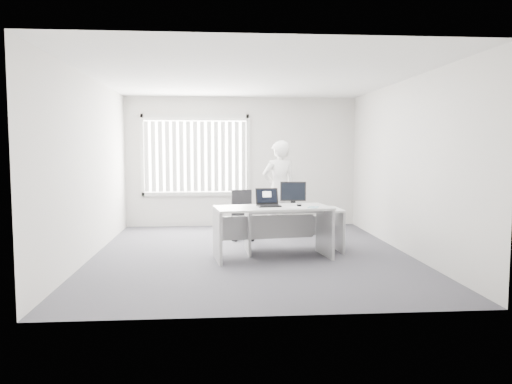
{
  "coord_description": "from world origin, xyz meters",
  "views": [
    {
      "loc": [
        -0.55,
        -7.89,
        1.69
      ],
      "look_at": [
        0.09,
        0.15,
        0.99
      ],
      "focal_mm": 35.0,
      "sensor_mm": 36.0,
      "label": 1
    }
  ],
  "objects": [
    {
      "name": "keyboard",
      "position": [
        0.76,
        -0.04,
        0.72
      ],
      "size": [
        0.45,
        0.18,
        0.02
      ],
      "primitive_type": "cube",
      "rotation": [
        0.0,
        0.0,
        -0.07
      ],
      "color": "black",
      "rests_on": "desk_far"
    },
    {
      "name": "office_chair",
      "position": [
        -0.06,
        1.31,
        0.29
      ],
      "size": [
        0.61,
        0.61,
        0.92
      ],
      "rotation": [
        0.0,
        0.0,
        0.18
      ],
      "color": "black",
      "rests_on": "ground"
    },
    {
      "name": "desk_near",
      "position": [
        0.3,
        -0.32,
        0.58
      ],
      "size": [
        1.85,
        1.05,
        0.8
      ],
      "rotation": [
        0.0,
        0.0,
        0.14
      ],
      "color": "silver",
      "rests_on": "ground"
    },
    {
      "name": "blinds",
      "position": [
        -1.0,
        2.9,
        1.52
      ],
      "size": [
        2.2,
        0.1,
        1.5
      ],
      "primitive_type": null,
      "color": "white",
      "rests_on": "wall_back"
    },
    {
      "name": "wall_left",
      "position": [
        -2.5,
        0.0,
        1.4
      ],
      "size": [
        0.02,
        6.0,
        2.8
      ],
      "primitive_type": "cube",
      "color": "beige",
      "rests_on": "ground"
    },
    {
      "name": "ground",
      "position": [
        0.0,
        0.0,
        0.0
      ],
      "size": [
        6.0,
        6.0,
        0.0
      ],
      "primitive_type": "plane",
      "color": "#515058",
      "rests_on": "ground"
    },
    {
      "name": "mouse",
      "position": [
        0.72,
        -0.29,
        0.82
      ],
      "size": [
        0.07,
        0.11,
        0.04
      ],
      "primitive_type": null,
      "rotation": [
        0.0,
        0.0,
        -0.05
      ],
      "color": "#B4B4B7",
      "rests_on": "paper_sheet"
    },
    {
      "name": "desk_far",
      "position": [
        0.71,
        0.13,
        0.51
      ],
      "size": [
        1.58,
        0.79,
        0.71
      ],
      "rotation": [
        0.0,
        0.0,
        0.04
      ],
      "color": "silver",
      "rests_on": "ground"
    },
    {
      "name": "wall_right",
      "position": [
        2.5,
        0.0,
        1.4
      ],
      "size": [
        0.02,
        6.0,
        2.8
      ],
      "primitive_type": "cube",
      "color": "beige",
      "rests_on": "ground"
    },
    {
      "name": "booklet",
      "position": [
        0.91,
        -0.49,
        0.81
      ],
      "size": [
        0.21,
        0.24,
        0.01
      ],
      "primitive_type": "cube",
      "rotation": [
        0.0,
        0.0,
        -0.35
      ],
      "color": "silver",
      "rests_on": "desk_near"
    },
    {
      "name": "wall_back",
      "position": [
        0.0,
        3.0,
        1.4
      ],
      "size": [
        5.0,
        0.02,
        2.8
      ],
      "primitive_type": "cube",
      "color": "beige",
      "rests_on": "ground"
    },
    {
      "name": "paper_sheet",
      "position": [
        0.65,
        -0.41,
        0.8
      ],
      "size": [
        0.37,
        0.32,
        0.0
      ],
      "primitive_type": "cube",
      "rotation": [
        0.0,
        0.0,
        0.41
      ],
      "color": "silver",
      "rests_on": "desk_near"
    },
    {
      "name": "wall_front",
      "position": [
        0.0,
        -3.0,
        1.4
      ],
      "size": [
        5.0,
        0.02,
        2.8
      ],
      "primitive_type": "cube",
      "color": "beige",
      "rests_on": "ground"
    },
    {
      "name": "monitor",
      "position": [
        0.73,
        0.36,
        0.92
      ],
      "size": [
        0.44,
        0.18,
        0.43
      ],
      "primitive_type": null,
      "rotation": [
        0.0,
        0.0,
        -0.11
      ],
      "color": "black",
      "rests_on": "desk_far"
    },
    {
      "name": "ceiling",
      "position": [
        0.0,
        0.0,
        2.8
      ],
      "size": [
        5.0,
        6.0,
        0.02
      ],
      "primitive_type": "cube",
      "color": "silver",
      "rests_on": "wall_back"
    },
    {
      "name": "laptop",
      "position": [
        0.25,
        -0.3,
        0.94
      ],
      "size": [
        0.39,
        0.35,
        0.28
      ],
      "primitive_type": null,
      "rotation": [
        0.0,
        0.0,
        0.1
      ],
      "color": "black",
      "rests_on": "desk_near"
    },
    {
      "name": "person",
      "position": [
        0.65,
        1.61,
        0.92
      ],
      "size": [
        0.76,
        0.6,
        1.84
      ],
      "primitive_type": "imported",
      "rotation": [
        0.0,
        0.0,
        3.4
      ],
      "color": "white",
      "rests_on": "ground"
    },
    {
      "name": "window",
      "position": [
        -1.0,
        2.96,
        1.55
      ],
      "size": [
        2.32,
        0.06,
        1.76
      ],
      "primitive_type": "cube",
      "color": "beige",
      "rests_on": "wall_back"
    }
  ]
}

